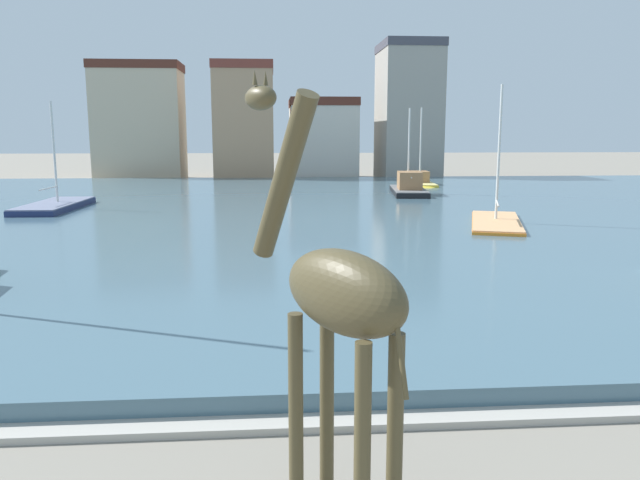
# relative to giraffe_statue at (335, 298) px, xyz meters

# --- Properties ---
(harbor_water) EXTENTS (80.36, 49.75, 0.43)m
(harbor_water) POSITION_rel_giraffe_statue_xyz_m (0.59, 27.42, -2.46)
(harbor_water) COLOR #476675
(harbor_water) RESTS_ON ground
(quay_edge_coping) EXTENTS (80.36, 0.50, 0.12)m
(quay_edge_coping) POSITION_rel_giraffe_statue_xyz_m (0.59, 2.29, -2.61)
(quay_edge_coping) COLOR #ADA89E
(quay_edge_coping) RESTS_ON ground
(giraffe_statue) EXTENTS (1.97, 2.75, 5.24)m
(giraffe_statue) POSITION_rel_giraffe_statue_xyz_m (0.00, 0.00, 0.00)
(giraffe_statue) COLOR #4C4228
(giraffe_statue) RESTS_ON ground
(sailboat_orange) EXTENTS (4.42, 8.22, 6.67)m
(sailboat_orange) POSITION_rel_giraffe_statue_xyz_m (9.67, 21.11, -2.35)
(sailboat_orange) COLOR orange
(sailboat_orange) RESTS_ON ground
(sailboat_navy) EXTENTS (2.54, 7.98, 6.23)m
(sailboat_navy) POSITION_rel_giraffe_statue_xyz_m (-12.56, 28.61, -2.28)
(sailboat_navy) COLOR navy
(sailboat_navy) RESTS_ON ground
(sailboat_yellow) EXTENTS (2.68, 6.50, 6.55)m
(sailboat_yellow) POSITION_rel_giraffe_statue_xyz_m (11.12, 42.20, -2.18)
(sailboat_yellow) COLOR gold
(sailboat_yellow) RESTS_ON ground
(sailboat_black) EXTENTS (2.92, 7.60, 6.22)m
(sailboat_black) POSITION_rel_giraffe_statue_xyz_m (8.67, 35.32, -2.05)
(sailboat_black) COLOR black
(sailboat_black) RESTS_ON ground
(townhouse_narrow_midrow) EXTENTS (8.53, 5.53, 11.38)m
(townhouse_narrow_midrow) POSITION_rel_giraffe_statue_xyz_m (-13.69, 56.54, 3.03)
(townhouse_narrow_midrow) COLOR #C6B293
(townhouse_narrow_midrow) RESTS_ON ground
(townhouse_wide_warehouse) EXTENTS (5.75, 6.88, 11.22)m
(townhouse_wide_warehouse) POSITION_rel_giraffe_statue_xyz_m (-3.33, 54.85, 2.95)
(townhouse_wide_warehouse) COLOR tan
(townhouse_wide_warehouse) RESTS_ON ground
(townhouse_end_terrace) EXTENTS (6.65, 7.79, 7.98)m
(townhouse_end_terrace) POSITION_rel_giraffe_statue_xyz_m (4.46, 56.45, 1.33)
(townhouse_end_terrace) COLOR beige
(townhouse_end_terrace) RESTS_ON ground
(townhouse_tall_gabled) EXTENTS (5.71, 7.53, 13.38)m
(townhouse_tall_gabled) POSITION_rel_giraffe_statue_xyz_m (12.93, 55.28, 4.03)
(townhouse_tall_gabled) COLOR gray
(townhouse_tall_gabled) RESTS_ON ground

